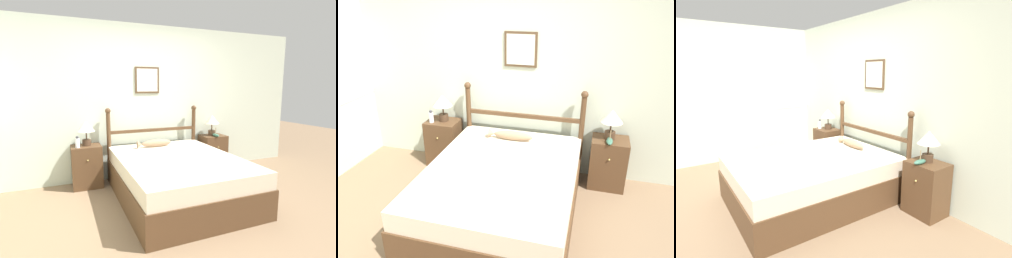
{
  "view_description": "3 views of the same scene",
  "coord_description": "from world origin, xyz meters",
  "views": [
    {
      "loc": [
        -1.2,
        -2.59,
        1.55
      ],
      "look_at": [
        0.26,
        0.97,
        0.91
      ],
      "focal_mm": 28.0,
      "sensor_mm": 36.0,
      "label": 1
    },
    {
      "loc": [
        1.12,
        -2.35,
        2.34
      ],
      "look_at": [
        0.2,
        0.9,
        0.89
      ],
      "focal_mm": 35.0,
      "sensor_mm": 36.0,
      "label": 2
    },
    {
      "loc": [
        3.19,
        -0.98,
        1.68
      ],
      "look_at": [
        0.25,
        1.08,
        0.9
      ],
      "focal_mm": 28.0,
      "sensor_mm": 36.0,
      "label": 3
    }
  ],
  "objects": [
    {
      "name": "fish_pillow",
      "position": [
        0.15,
        1.28,
        0.64
      ],
      "size": [
        0.57,
        0.11,
        0.12
      ],
      "color": "#997A5B",
      "rests_on": "bed"
    },
    {
      "name": "bed",
      "position": [
        0.25,
        0.58,
        0.29
      ],
      "size": [
        1.59,
        2.07,
        0.58
      ],
      "color": "#4C331E",
      "rests_on": "ground_plane"
    },
    {
      "name": "table_lamp_left",
      "position": [
        -0.87,
        1.5,
        0.91
      ],
      "size": [
        0.26,
        0.26,
        0.37
      ],
      "color": "#422D1E",
      "rests_on": "nightstand_left"
    },
    {
      "name": "bottle",
      "position": [
        -1.0,
        1.4,
        0.73
      ],
      "size": [
        0.06,
        0.06,
        0.18
      ],
      "color": "white",
      "rests_on": "nightstand_left"
    },
    {
      "name": "ground_plane",
      "position": [
        0.0,
        0.0,
        0.0
      ],
      "size": [
        16.0,
        16.0,
        0.0
      ],
      "primitive_type": "plane",
      "color": "#7A6047"
    },
    {
      "name": "wall_back",
      "position": [
        0.0,
        1.73,
        1.28
      ],
      "size": [
        6.4,
        0.08,
        2.55
      ],
      "color": "beige",
      "rests_on": "ground_plane"
    },
    {
      "name": "table_lamp_right",
      "position": [
        1.35,
        1.51,
        0.91
      ],
      "size": [
        0.26,
        0.26,
        0.37
      ],
      "color": "#422D1E",
      "rests_on": "nightstand_right"
    },
    {
      "name": "nightstand_right",
      "position": [
        1.37,
        1.49,
        0.32
      ],
      "size": [
        0.44,
        0.39,
        0.65
      ],
      "color": "#4C331E",
      "rests_on": "ground_plane"
    },
    {
      "name": "nightstand_left",
      "position": [
        -0.88,
        1.49,
        0.32
      ],
      "size": [
        0.44,
        0.39,
        0.65
      ],
      "color": "#4C331E",
      "rests_on": "ground_plane"
    },
    {
      "name": "model_boat",
      "position": [
        1.35,
        1.37,
        0.68
      ],
      "size": [
        0.07,
        0.19,
        0.16
      ],
      "color": "#386651",
      "rests_on": "nightstand_right"
    },
    {
      "name": "headboard",
      "position": [
        0.25,
        1.58,
        0.68
      ],
      "size": [
        1.62,
        0.09,
        1.21
      ],
      "color": "#4C331E",
      "rests_on": "ground_plane"
    }
  ]
}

